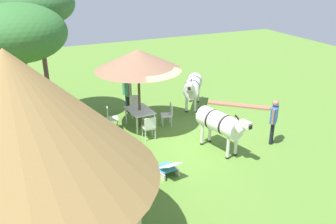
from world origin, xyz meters
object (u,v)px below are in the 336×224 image
Objects in this scene: patio_dining_table at (140,112)px; guest_beside_umbrella at (127,92)px; patio_chair_near_hut at (169,113)px; patio_chair_east_end at (136,104)px; thatched_hut at (21,155)px; zebra_by_umbrella at (193,86)px; patio_chair_near_lawn at (149,126)px; standing_watcher at (274,118)px; shade_umbrella at (138,60)px; zebra_nearest_camera at (221,123)px; acacia_tree_right_background at (37,4)px; acacia_tree_far_lawn at (18,34)px; striped_lounge_chair at (168,168)px; patio_chair_west_end at (111,117)px.

guest_beside_umbrella is (1.65, -0.04, 0.30)m from patio_dining_table.
patio_chair_east_end is at bearing 46.98° from patio_chair_near_hut.
thatched_hut reaches higher than zebra_by_umbrella.
standing_watcher is (-2.12, -3.91, 0.49)m from patio_chair_near_lawn.
patio_dining_table is at bearing 180.00° from shade_umbrella.
zebra_nearest_camera is (-2.64, -0.75, 0.51)m from patio_chair_near_hut.
acacia_tree_right_background reaches higher than patio_chair_near_lawn.
zebra_by_umbrella is at bearing -70.75° from shade_umbrella.
standing_watcher is 8.83m from acacia_tree_far_lawn.
zebra_nearest_camera is at bearing -147.77° from patio_dining_table.
patio_chair_near_hut is 3.72m from striped_lounge_chair.
patio_chair_west_end is at bearing -60.37° from zebra_nearest_camera.
patio_chair_west_end is at bearing -30.57° from thatched_hut.
acacia_tree_far_lawn is at bearing 176.35° from patio_chair_near_lawn.
patio_chair_east_end is at bearing 87.81° from standing_watcher.
patio_chair_west_end is 0.39× the size of zebra_nearest_camera.
standing_watcher is at bearing 157.59° from zebra_nearest_camera.
zebra_nearest_camera reaches higher than zebra_by_umbrella.
acacia_tree_far_lawn is at bearing -33.79° from zebra_nearest_camera.
patio_chair_east_end and patio_chair_near_lawn have the same top height.
patio_dining_table is 5.35m from acacia_tree_far_lawn.
standing_watcher is 2.03m from zebra_nearest_camera.
zebra_by_umbrella is at bearing 114.47° from patio_chair_west_end.
patio_chair_near_hut is 0.16× the size of acacia_tree_right_background.
acacia_tree_right_background is (2.26, 3.09, 4.00)m from patio_dining_table.
shade_umbrella reaches higher than patio_dining_table.
thatched_hut reaches higher than shade_umbrella.
patio_chair_near_lawn is at bearing 71.20° from zebra_by_umbrella.
striped_lounge_chair is at bearing 143.51° from standing_watcher.
acacia_tree_right_background reaches higher than guest_beside_umbrella.
zebra_nearest_camera is at bearing 128.87° from standing_watcher.
patio_dining_table is at bearing 165.97° from guest_beside_umbrella.
acacia_tree_right_background is at bearing -17.05° from acacia_tree_far_lawn.
shade_umbrella is 3.52m from zebra_by_umbrella.
acacia_tree_far_lawn is (-2.37, 4.04, 3.17)m from guest_beside_umbrella.
standing_watcher is (-3.55, -4.97, 0.49)m from patio_chair_west_end.
patio_chair_near_lawn is at bearing 71.91° from striped_lounge_chair.
acacia_tree_far_lawn reaches higher than guest_beside_umbrella.
shade_umbrella reaches higher than patio_chair_near_lawn.
guest_beside_umbrella is at bearing -1.28° from shade_umbrella.
standing_watcher is at bearing -3.75° from striped_lounge_chair.
acacia_tree_right_background is at bearing 53.88° from shade_umbrella.
standing_watcher is 0.72× the size of zebra_nearest_camera.
patio_chair_east_end reaches higher than patio_dining_table.
patio_chair_west_end is 0.54× the size of standing_watcher.
patio_chair_east_end is 2.71m from zebra_by_umbrella.
guest_beside_umbrella is at bearing -1.28° from patio_dining_table.
guest_beside_umbrella is at bearing 75.72° from striped_lounge_chair.
zebra_by_umbrella is (-0.64, -2.85, 0.06)m from guest_beside_umbrella.
shade_umbrella is 3.88m from zebra_nearest_camera.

